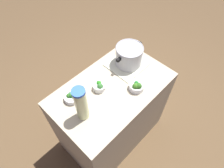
{
  "coord_description": "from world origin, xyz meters",
  "views": [
    {
      "loc": [
        -0.68,
        -0.66,
        2.19
      ],
      "look_at": [
        0.0,
        0.0,
        0.95
      ],
      "focal_mm": 31.68,
      "sensor_mm": 36.0,
      "label": 1
    }
  ],
  "objects_px": {
    "cooking_pot": "(129,55)",
    "lemonade_pitcher": "(81,104)",
    "broccoli_bowl_front": "(99,86)",
    "broccoli_bowl_center": "(137,86)",
    "broccoli_bowl_back": "(72,97)"
  },
  "relations": [
    {
      "from": "cooking_pot",
      "to": "lemonade_pitcher",
      "type": "distance_m",
      "value": 0.63
    },
    {
      "from": "lemonade_pitcher",
      "to": "cooking_pot",
      "type": "bearing_deg",
      "value": 9.84
    },
    {
      "from": "broccoli_bowl_front",
      "to": "lemonade_pitcher",
      "type": "bearing_deg",
      "value": -160.22
    },
    {
      "from": "lemonade_pitcher",
      "to": "broccoli_bowl_front",
      "type": "xyz_separation_m",
      "value": [
        0.25,
        0.09,
        -0.12
      ]
    },
    {
      "from": "lemonade_pitcher",
      "to": "broccoli_bowl_center",
      "type": "height_order",
      "value": "lemonade_pitcher"
    },
    {
      "from": "broccoli_bowl_front",
      "to": "broccoli_bowl_center",
      "type": "relative_size",
      "value": 0.85
    },
    {
      "from": "cooking_pot",
      "to": "broccoli_bowl_center",
      "type": "xyz_separation_m",
      "value": [
        -0.17,
        -0.23,
        -0.06
      ]
    },
    {
      "from": "broccoli_bowl_back",
      "to": "lemonade_pitcher",
      "type": "bearing_deg",
      "value": -100.59
    },
    {
      "from": "cooking_pot",
      "to": "broccoli_bowl_center",
      "type": "bearing_deg",
      "value": -125.78
    },
    {
      "from": "broccoli_bowl_center",
      "to": "broccoli_bowl_back",
      "type": "bearing_deg",
      "value": 144.94
    },
    {
      "from": "lemonade_pitcher",
      "to": "broccoli_bowl_front",
      "type": "distance_m",
      "value": 0.29
    },
    {
      "from": "broccoli_bowl_front",
      "to": "broccoli_bowl_back",
      "type": "bearing_deg",
      "value": 159.7
    },
    {
      "from": "cooking_pot",
      "to": "broccoli_bowl_back",
      "type": "bearing_deg",
      "value": 174.04
    },
    {
      "from": "cooking_pot",
      "to": "broccoli_bowl_center",
      "type": "distance_m",
      "value": 0.29
    },
    {
      "from": "cooking_pot",
      "to": "lemonade_pitcher",
      "type": "relative_size",
      "value": 0.99
    }
  ]
}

